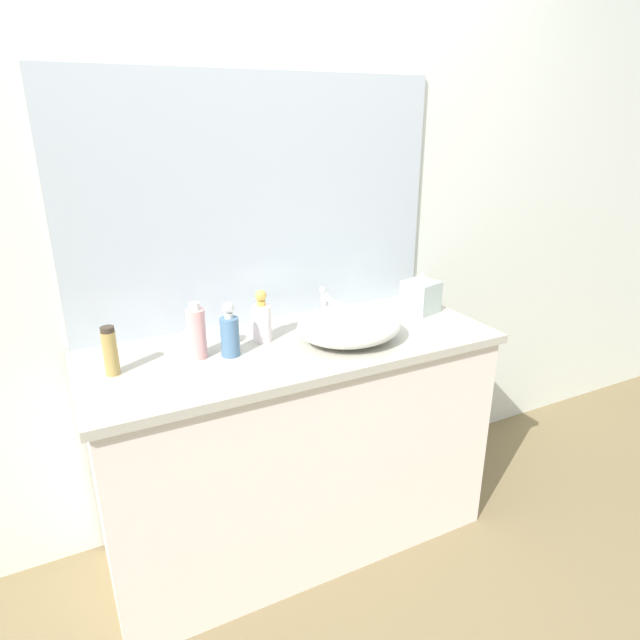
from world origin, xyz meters
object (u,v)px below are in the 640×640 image
Objects in this scene: perfume_bottle at (110,351)px; spray_can at (197,333)px; soap_dispenser at (262,320)px; lotion_bottle at (230,334)px; sink_basin at (349,325)px; tissue_box at (421,295)px.

spray_can reaches higher than perfume_bottle.
lotion_bottle is at bearing -153.31° from soap_dispenser.
spray_can reaches higher than sink_basin.
sink_basin is 0.32m from soap_dispenser.
sink_basin is 1.99× the size of spray_can.
sink_basin is 2.05× the size of lotion_bottle.
spray_can is (-0.25, -0.04, 0.01)m from soap_dispenser.
tissue_box reaches higher than perfume_bottle.
tissue_box is (0.71, -0.00, -0.01)m from soap_dispenser.
soap_dispenser is at bearing 152.86° from sink_basin.
soap_dispenser reaches higher than lotion_bottle.
soap_dispenser is 0.71m from tissue_box.
spray_can is (-0.10, 0.03, 0.01)m from lotion_bottle.
perfume_bottle is at bearing 172.84° from sink_basin.
soap_dispenser is 1.13× the size of tissue_box.
spray_can reaches higher than soap_dispenser.
lotion_bottle is 1.12× the size of tissue_box.
soap_dispenser is at bearing 26.69° from lotion_bottle.
lotion_bottle is at bearing -175.41° from tissue_box.
lotion_bottle reaches higher than perfume_bottle.
lotion_bottle reaches higher than tissue_box.
tissue_box is at bearing -0.38° from soap_dispenser.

